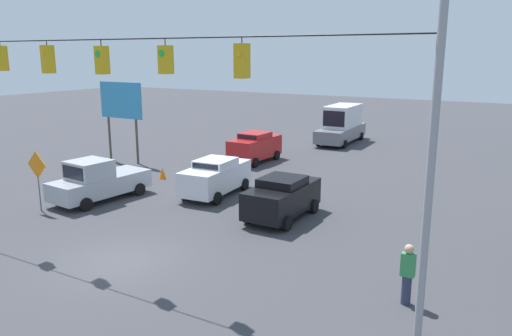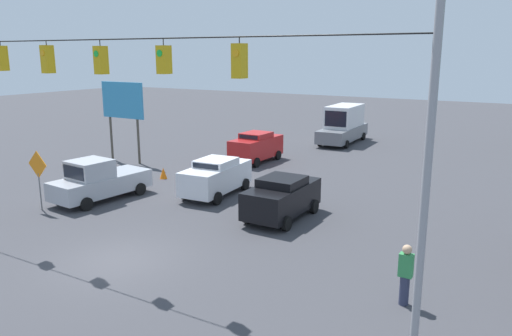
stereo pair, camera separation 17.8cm
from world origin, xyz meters
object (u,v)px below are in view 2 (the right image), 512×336
at_px(traffic_cone_nearest, 85,196).
at_px(roadside_billboard, 123,105).
at_px(sedan_black_crossing_near, 282,197).
at_px(overhead_signal_span, 103,106).
at_px(sedan_white_withflow_mid, 216,176).
at_px(traffic_cone_second, 130,184).
at_px(traffic_cone_third, 163,173).
at_px(traffic_cone_fourth, 196,164).
at_px(box_truck_grey_withflow_deep, 344,124).
at_px(pedestrian, 405,274).
at_px(sedan_red_withflow_far, 256,147).
at_px(work_zone_sign, 38,169).
at_px(pickup_truck_silver_parked_shoulder, 99,181).

bearing_deg(traffic_cone_nearest, roadside_billboard, -56.53).
bearing_deg(sedan_black_crossing_near, overhead_signal_span, 68.74).
distance_m(sedan_white_withflow_mid, traffic_cone_nearest, 6.57).
distance_m(traffic_cone_second, roadside_billboard, 8.26).
distance_m(sedan_black_crossing_near, traffic_cone_third, 9.83).
bearing_deg(traffic_cone_third, traffic_cone_fourth, -93.64).
bearing_deg(box_truck_grey_withflow_deep, overhead_signal_span, 94.04).
distance_m(box_truck_grey_withflow_deep, traffic_cone_third, 17.61).
xyz_separation_m(roadside_billboard, pedestrian, (-21.58, 10.26, -2.88)).
distance_m(sedan_black_crossing_near, sedan_red_withflow_far, 11.90).
relative_size(sedan_white_withflow_mid, traffic_cone_nearest, 6.97).
relative_size(sedan_red_withflow_far, work_zone_sign, 1.54).
xyz_separation_m(sedan_white_withflow_mid, traffic_cone_third, (4.69, -1.22, -0.66)).
distance_m(sedan_white_withflow_mid, work_zone_sign, 8.52).
bearing_deg(traffic_cone_nearest, pedestrian, 172.10).
bearing_deg(traffic_cone_fourth, pedestrian, 145.96).
distance_m(pickup_truck_silver_parked_shoulder, traffic_cone_nearest, 0.97).
distance_m(sedan_black_crossing_near, traffic_cone_second, 9.32).
height_order(sedan_red_withflow_far, traffic_cone_nearest, sedan_red_withflow_far).
relative_size(sedan_red_withflow_far, traffic_cone_third, 6.51).
bearing_deg(traffic_cone_nearest, work_zone_sign, 67.42).
height_order(sedan_red_withflow_far, traffic_cone_third, sedan_red_withflow_far).
bearing_deg(traffic_cone_second, sedan_red_withflow_far, -103.13).
bearing_deg(traffic_cone_third, sedan_white_withflow_mid, 165.43).
bearing_deg(pedestrian, roadside_billboard, -25.42).
relative_size(sedan_white_withflow_mid, traffic_cone_second, 6.97).
distance_m(sedan_black_crossing_near, sedan_white_withflow_mid, 4.97).
relative_size(sedan_white_withflow_mid, roadside_billboard, 0.87).
bearing_deg(pickup_truck_silver_parked_shoulder, traffic_cone_third, -88.34).
height_order(sedan_black_crossing_near, pedestrian, sedan_black_crossing_near).
bearing_deg(box_truck_grey_withflow_deep, sedan_black_crossing_near, 103.57).
bearing_deg(traffic_cone_third, sedan_red_withflow_far, -108.95).
bearing_deg(traffic_cone_third, pickup_truck_silver_parked_shoulder, 91.66).
relative_size(box_truck_grey_withflow_deep, work_zone_sign, 2.42).
bearing_deg(traffic_cone_second, sedan_black_crossing_near, 179.96).
xyz_separation_m(traffic_cone_second, traffic_cone_fourth, (-0.08, -5.66, 0.00)).
height_order(box_truck_grey_withflow_deep, work_zone_sign, box_truck_grey_withflow_deep).
distance_m(traffic_cone_second, pedestrian, 16.92).
distance_m(sedan_red_withflow_far, traffic_cone_second, 9.84).
relative_size(traffic_cone_nearest, traffic_cone_fourth, 1.00).
relative_size(traffic_cone_fourth, pedestrian, 0.36).
bearing_deg(work_zone_sign, roadside_billboard, -65.58).
distance_m(traffic_cone_nearest, work_zone_sign, 2.64).
distance_m(pickup_truck_silver_parked_shoulder, sedan_red_withflow_far, 11.97).
bearing_deg(sedan_white_withflow_mid, overhead_signal_span, 101.81).
height_order(sedan_white_withflow_mid, traffic_cone_nearest, sedan_white_withflow_mid).
xyz_separation_m(box_truck_grey_withflow_deep, sedan_red_withflow_far, (2.31, 10.16, -0.45)).
height_order(sedan_black_crossing_near, roadside_billboard, roadside_billboard).
relative_size(sedan_black_crossing_near, traffic_cone_fourth, 6.35).
height_order(traffic_cone_third, pedestrian, pedestrian).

